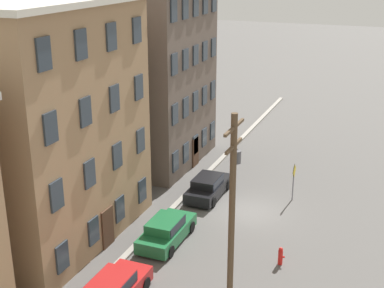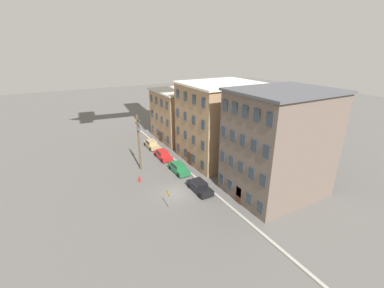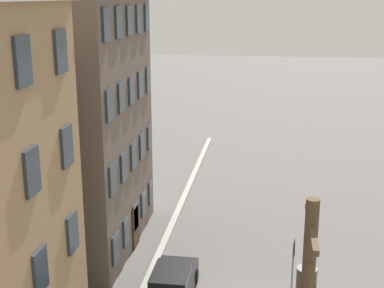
# 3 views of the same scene
# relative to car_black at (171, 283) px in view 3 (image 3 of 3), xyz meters

# --- Properties ---
(apartment_far) EXTENTS (9.76, 12.21, 13.66)m
(apartment_far) POSITION_rel_car_black_xyz_m (4.81, 8.69, 6.09)
(apartment_far) COLOR #66564C
(apartment_far) RESTS_ON ground_plane
(car_black) EXTENTS (4.40, 1.92, 1.43)m
(car_black) POSITION_rel_car_black_xyz_m (0.00, 0.00, 0.00)
(car_black) COLOR black
(car_black) RESTS_ON ground_plane
(caution_sign) EXTENTS (0.93, 0.08, 2.50)m
(caution_sign) POSITION_rel_car_black_xyz_m (1.54, -5.26, 0.91)
(caution_sign) COLOR slate
(caution_sign) RESTS_ON ground_plane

